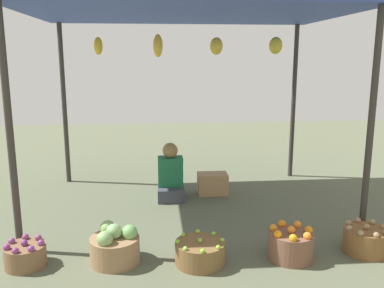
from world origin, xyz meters
name	(u,v)px	position (x,y,z in m)	size (l,w,h in m)	color
ground_plane	(188,204)	(0.00, 0.00, 0.00)	(14.00, 14.00, 0.00)	#595F47
market_stall_structure	(188,25)	(0.01, 0.01, 2.31)	(3.88, 2.70, 2.46)	#38332D
vendor_person	(171,177)	(-0.22, 0.27, 0.30)	(0.36, 0.44, 0.78)	#3D404B
basket_purple_onions	(25,255)	(-1.64, -1.52, 0.11)	(0.38, 0.38, 0.26)	brown
basket_cabbages	(115,246)	(-0.82, -1.52, 0.16)	(0.47, 0.47, 0.38)	#93704C
basket_limes	(200,253)	(-0.01, -1.62, 0.11)	(0.47, 0.47, 0.25)	brown
basket_oranges	(291,245)	(0.87, -1.59, 0.14)	(0.44, 0.44, 0.33)	brown
basket_potatoes	(365,240)	(1.66, -1.54, 0.13)	(0.43, 0.43, 0.30)	brown
wooden_crate_near_vendor	(212,184)	(0.39, 0.40, 0.15)	(0.42, 0.28, 0.30)	tan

